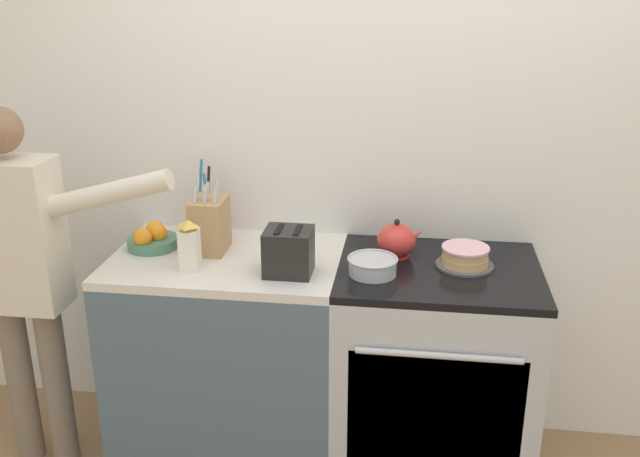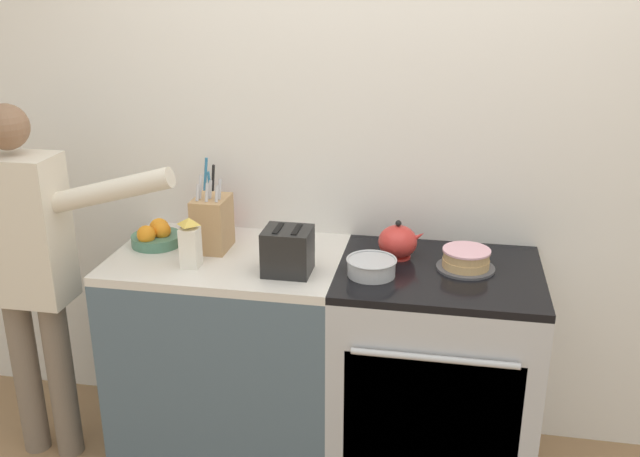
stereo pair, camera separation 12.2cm
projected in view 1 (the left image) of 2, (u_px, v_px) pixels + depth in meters
wall_back at (387, 147)px, 2.96m from camera, size 8.00×0.04×2.60m
counter_cabinet at (231, 356)px, 3.01m from camera, size 0.92×0.64×0.91m
stove_range at (433, 371)px, 2.90m from camera, size 0.78×0.67×0.91m
layer_cake at (465, 257)px, 2.75m from camera, size 0.22×0.22×0.08m
tea_kettle at (397, 241)px, 2.84m from camera, size 0.19×0.15×0.16m
mixing_bowl at (372, 266)px, 2.68m from camera, size 0.19×0.19×0.07m
knife_block at (210, 225)px, 2.88m from camera, size 0.13×0.18×0.31m
utensil_crock at (205, 220)px, 3.06m from camera, size 0.12×0.12×0.33m
fruit_bowl at (152, 239)px, 2.93m from camera, size 0.21×0.21×0.11m
toaster at (289, 252)px, 2.67m from camera, size 0.19×0.16×0.18m
milk_carton at (189, 246)px, 2.71m from camera, size 0.07×0.07×0.20m
person_baker at (22, 265)px, 2.79m from camera, size 0.90×0.20×1.53m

